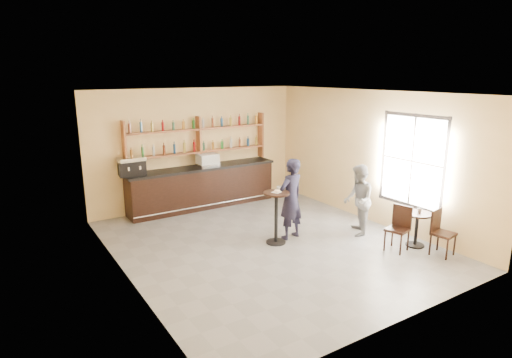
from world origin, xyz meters
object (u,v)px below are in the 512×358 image
man_main (291,199)px  chair_south (444,233)px  espresso_machine (132,166)px  cafe_table (416,229)px  patron_second (358,200)px  bar_counter (203,187)px  pastry_case (208,160)px  pedestal_table (276,218)px  chair_west (397,229)px

man_main → chair_south: man_main is taller
espresso_machine → cafe_table: espresso_machine is taller
man_main → patron_second: (1.43, -0.62, -0.10)m
man_main → chair_south: (2.03, -2.40, -0.44)m
bar_counter → pastry_case: pastry_case is taller
espresso_machine → man_main: size_ratio=0.35×
bar_counter → chair_south: (2.68, -5.51, -0.10)m
bar_counter → chair_south: bar_counter is taller
man_main → cafe_table: man_main is taller
man_main → patron_second: bearing=145.7°
espresso_machine → cafe_table: size_ratio=0.86×
bar_counter → pedestal_table: 3.19m
cafe_table → patron_second: bearing=115.2°
chair_west → patron_second: patron_second is taller
espresso_machine → man_main: (2.53, -3.11, -0.46)m
man_main → espresso_machine: bearing=-61.6°
bar_counter → man_main: man_main is taller
man_main → patron_second: man_main is taller
cafe_table → pastry_case: bearing=116.6°
pedestal_table → bar_counter: bearing=93.9°
cafe_table → chair_south: size_ratio=0.79×
pedestal_table → patron_second: patron_second is taller
espresso_machine → man_main: bearing=-43.3°
patron_second → pedestal_table: bearing=-67.7°
chair_west → chair_south: (0.60, -0.65, -0.01)m
bar_counter → chair_south: 6.13m
espresso_machine → pastry_case: espresso_machine is taller
chair_south → pedestal_table: bearing=126.6°
pastry_case → man_main: man_main is taller
cafe_table → chair_west: 0.56m
bar_counter → chair_south: size_ratio=4.50×
bar_counter → pedestal_table: (0.22, -3.18, 0.00)m
espresso_machine → chair_west: size_ratio=0.67×
cafe_table → pedestal_table: bearing=144.5°
cafe_table → chair_south: chair_south is taller
cafe_table → bar_counter: bearing=118.2°
man_main → cafe_table: bearing=127.0°
bar_counter → pedestal_table: pedestal_table is taller
espresso_machine → patron_second: bearing=-35.8°
espresso_machine → chair_west: bearing=-43.3°
pastry_case → chair_south: pastry_case is taller
pastry_case → man_main: (0.48, -3.11, -0.39)m
patron_second → espresso_machine: bearing=-94.6°
pastry_case → cafe_table: bearing=-58.9°
chair_south → patron_second: 1.90m
espresso_machine → pastry_case: size_ratio=1.16×
pedestal_table → patron_second: 1.96m
patron_second → chair_west: bearing=38.8°
cafe_table → man_main: bearing=137.8°
pedestal_table → chair_south: 3.39m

